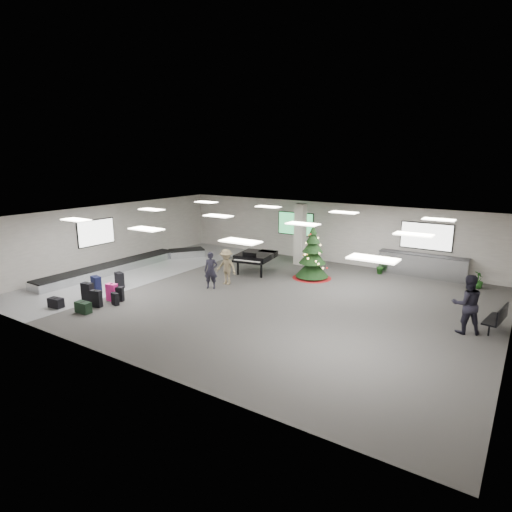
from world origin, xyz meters
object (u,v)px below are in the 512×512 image
Objects in this scene: traveler_b at (226,267)px; potted_plant_right at (478,280)px; baggage_carousel at (128,265)px; traveler_a at (211,270)px; grand_piano at (255,257)px; bench at (498,317)px; pink_suitcase at (112,292)px; traveler_bench at (467,304)px; potted_plant_left at (381,266)px; christmas_tree at (312,259)px; service_counter at (422,265)px.

potted_plant_right is at bearing 29.96° from traveler_b.
baggage_carousel is 6.07× the size of traveler_a.
grand_piano reaches higher than bench.
pink_suitcase is 4.95m from traveler_b.
traveler_b is at bearing -26.87° from traveler_bench.
baggage_carousel is 15.59m from traveler_bench.
traveler_a is (-10.79, -1.48, 0.31)m from bench.
grand_piano reaches higher than pink_suitcase.
traveler_bench is 2.56× the size of potted_plant_left.
christmas_tree reaches higher than potted_plant_right.
potted_plant_left is 4.24m from potted_plant_right.
christmas_tree is at bearing -50.31° from traveler_bench.
potted_plant_left is at bearing 46.13° from traveler_b.
grand_piano is at bearing -148.44° from potted_plant_left.
service_counter is 2.53× the size of traveler_a.
traveler_a reaches higher than service_counter.
service_counter is 1.89m from potted_plant_left.
potted_plant_left is (2.49, 2.47, -0.51)m from christmas_tree.
bench is 0.90× the size of traveler_b.
bench is at bearing -56.87° from service_counter.
potted_plant_right is at bearing -14.42° from service_counter.
potted_plant_right reaches higher than baggage_carousel.
potted_plant_left is (-4.49, 5.54, -0.60)m from traveler_bench.
potted_plant_left is at bearing 22.14° from grand_piano.
grand_piano reaches higher than potted_plant_left.
traveler_a is at bearing -22.00° from traveler_bench.
traveler_bench reaches higher than potted_plant_right.
traveler_b is at bearing 5.81° from baggage_carousel.
potted_plant_right is (9.48, 5.50, -0.43)m from traveler_b.
traveler_a is at bearing -2.55° from baggage_carousel.
traveler_a is at bearing 49.12° from pink_suitcase.
pink_suitcase is at bearing -132.12° from service_counter.
service_counter is at bearing 165.58° from potted_plant_right.
traveler_a is 1.00× the size of traveler_b.
potted_plant_left is (-5.36, 4.85, -0.11)m from bench.
traveler_bench reaches higher than traveler_b.
traveler_bench is at bearing 11.27° from pink_suitcase.
potted_plant_left is (5.21, 3.20, -0.44)m from grand_piano.
service_counter is 5.30× the size of potted_plant_left.
pink_suitcase is at bearing -47.27° from baggage_carousel.
traveler_b is (-0.02, -2.28, -0.02)m from grand_piano.
bench is 5.00m from potted_plant_right.
traveler_bench is at bearing -87.43° from potted_plant_right.
pink_suitcase is 0.36× the size of traveler_bench.
christmas_tree is 7.19m from potted_plant_right.
baggage_carousel is 5.03m from pink_suitcase.
grand_piano is 3.13m from traveler_a.
christmas_tree is at bearing 46.76° from pink_suitcase.
traveler_a is 2.16× the size of potted_plant_right.
baggage_carousel is 13.62× the size of pink_suitcase.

